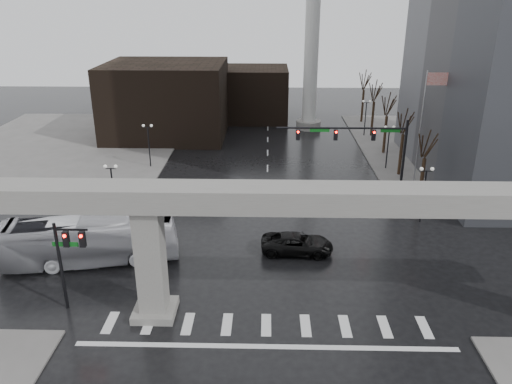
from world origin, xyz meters
TOP-DOWN VIEW (x-y plane):
  - ground at (0.00, 0.00)m, footprint 160.00×160.00m
  - sidewalk_ne at (26.00, 36.00)m, footprint 28.00×36.00m
  - sidewalk_nw at (-26.00, 36.00)m, footprint 28.00×36.00m
  - elevated_guideway at (1.26, 0.00)m, footprint 48.00×2.60m
  - building_far_left at (-14.00, 42.00)m, footprint 16.00×14.00m
  - building_far_mid at (-2.00, 52.00)m, footprint 10.00×10.00m
  - smokestack at (6.00, 46.00)m, footprint 3.60×3.60m
  - signal_mast_arm at (8.99, 18.80)m, footprint 12.12×0.43m
  - signal_left_pole at (-12.25, 0.50)m, footprint 2.30×0.30m
  - flagpole_assembly at (15.29, 22.00)m, footprint 2.06×0.12m
  - lamp_right_0 at (13.50, 14.00)m, footprint 1.22×0.32m
  - lamp_right_1 at (13.50, 28.00)m, footprint 1.22×0.32m
  - lamp_right_2 at (13.50, 42.00)m, footprint 1.22×0.32m
  - lamp_left_0 at (-13.50, 14.00)m, footprint 1.22×0.32m
  - lamp_left_1 at (-13.50, 28.00)m, footprint 1.22×0.32m
  - lamp_left_2 at (-13.50, 42.00)m, footprint 1.22×0.32m
  - tree_right_0 at (14.53, 18.02)m, footprint 1.09×1.58m
  - tree_right_1 at (14.53, 26.02)m, footprint 1.09×1.61m
  - tree_right_2 at (14.53, 34.02)m, footprint 1.10×1.63m
  - tree_right_3 at (14.53, 42.02)m, footprint 1.11×1.66m
  - tree_right_4 at (14.53, 50.02)m, footprint 1.12×1.69m
  - pickup_truck at (2.34, 8.17)m, footprint 5.66×2.80m
  - city_bus at (-13.19, 6.41)m, footprint 13.31×5.49m

SIDE VIEW (x-z plane):
  - ground at x=0.00m, z-range 0.00..0.00m
  - sidewalk_ne at x=26.00m, z-range 0.00..0.15m
  - sidewalk_nw at x=-26.00m, z-range 0.00..0.15m
  - pickup_truck at x=2.34m, z-range 0.00..1.54m
  - city_bus at x=-13.19m, z-range 0.00..3.61m
  - tree_right_0 at x=14.53m, z-range -0.97..6.54m
  - tree_right_1 at x=14.53m, z-range -0.99..6.69m
  - tree_right_2 at x=14.53m, z-range -1.01..6.84m
  - tree_right_3 at x=14.53m, z-range -1.03..6.99m
  - tree_right_4 at x=14.53m, z-range -1.05..7.14m
  - lamp_right_0 at x=13.50m, z-range 0.92..6.03m
  - lamp_right_1 at x=13.50m, z-range 0.92..6.03m
  - lamp_right_2 at x=13.50m, z-range 0.92..6.03m
  - lamp_left_0 at x=-13.50m, z-range 0.92..6.03m
  - lamp_left_1 at x=-13.50m, z-range 0.92..6.03m
  - lamp_left_2 at x=-13.50m, z-range 0.92..6.03m
  - building_far_mid at x=-2.00m, z-range 0.00..8.00m
  - signal_left_pole at x=-12.25m, z-range 1.07..7.07m
  - building_far_left at x=-14.00m, z-range 0.00..10.00m
  - signal_mast_arm at x=8.99m, z-range 1.83..9.83m
  - elevated_guideway at x=1.26m, z-range 2.53..11.23m
  - flagpole_assembly at x=15.29m, z-range 1.53..13.53m
  - smokestack at x=6.00m, z-range -1.65..28.35m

